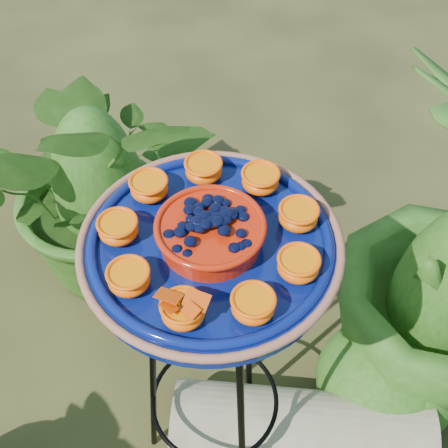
{
  "coord_description": "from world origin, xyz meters",
  "views": [
    {
      "loc": [
        0.19,
        -0.55,
        1.76
      ],
      "look_at": [
        0.06,
        0.15,
        0.94
      ],
      "focal_mm": 50.0,
      "sensor_mm": 36.0,
      "label": 1
    }
  ],
  "objects": [
    {
      "name": "tripod_stand",
      "position": [
        0.05,
        0.12,
        0.53
      ],
      "size": [
        0.42,
        0.42,
        0.88
      ],
      "rotation": [
        0.0,
        0.0,
        -0.42
      ],
      "color": "black",
      "rests_on": "ground"
    },
    {
      "name": "driftwood_log",
      "position": [
        0.27,
        0.15,
        0.11
      ],
      "size": [
        0.7,
        0.29,
        0.23
      ],
      "primitive_type": "cylinder",
      "rotation": [
        0.0,
        1.57,
        0.09
      ],
      "color": "tan",
      "rests_on": "ground"
    },
    {
      "name": "shrub_back_left",
      "position": [
        -0.44,
        0.71,
        0.4
      ],
      "size": [
        0.86,
        0.8,
        0.8
      ],
      "primitive_type": "imported",
      "rotation": [
        0.0,
        0.0,
        0.27
      ],
      "color": "#244813",
      "rests_on": "ground"
    },
    {
      "name": "feeder_dish",
      "position": [
        0.05,
        0.12,
        0.92
      ],
      "size": [
        0.59,
        0.59,
        0.1
      ],
      "rotation": [
        0.0,
        0.0,
        -0.42
      ],
      "color": "#07145B",
      "rests_on": "tripod_stand"
    }
  ]
}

